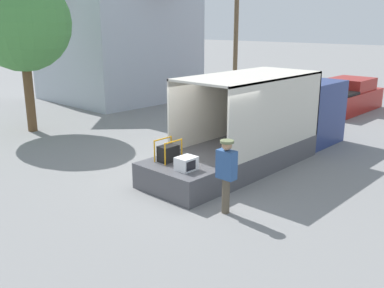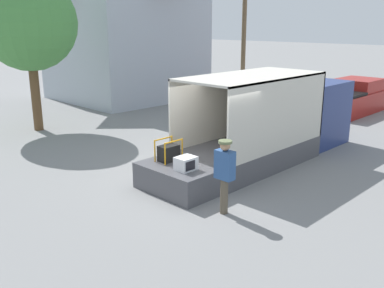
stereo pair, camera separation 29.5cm
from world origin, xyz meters
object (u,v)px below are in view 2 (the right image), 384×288
(utility_pole, at_px, (245,11))
(street_tree, at_px, (28,23))
(pickup_truck_red, at_px, (353,98))
(worker_person, at_px, (225,169))
(microwave, at_px, (186,163))
(portable_generator, at_px, (169,153))
(box_truck, at_px, (285,125))

(utility_pole, relative_size, street_tree, 1.57)
(pickup_truck_red, bearing_deg, worker_person, -166.75)
(microwave, bearing_deg, street_tree, 86.06)
(street_tree, bearing_deg, portable_generator, -92.91)
(box_truck, bearing_deg, microwave, -175.71)
(microwave, height_order, utility_pole, utility_pole)
(portable_generator, xyz_separation_m, street_tree, (0.42, 8.30, 3.27))
(microwave, relative_size, utility_pole, 0.05)
(worker_person, height_order, utility_pole, utility_pole)
(pickup_truck_red, relative_size, utility_pole, 0.51)
(box_truck, height_order, pickup_truck_red, box_truck)
(box_truck, relative_size, worker_person, 4.07)
(microwave, height_order, street_tree, street_tree)
(utility_pole, bearing_deg, box_truck, -135.78)
(portable_generator, distance_m, worker_person, 2.20)
(microwave, distance_m, pickup_truck_red, 13.16)
(worker_person, bearing_deg, street_tree, 85.94)
(box_truck, relative_size, utility_pole, 0.74)
(worker_person, relative_size, street_tree, 0.28)
(box_truck, distance_m, portable_generator, 4.78)
(microwave, distance_m, utility_pole, 17.88)
(microwave, distance_m, worker_person, 1.36)
(portable_generator, bearing_deg, worker_person, -98.40)
(utility_pole, bearing_deg, portable_generator, -148.34)
(microwave, xyz_separation_m, utility_pole, (14.50, 9.65, 4.04))
(portable_generator, bearing_deg, street_tree, 87.09)
(pickup_truck_red, height_order, street_tree, street_tree)
(portable_generator, bearing_deg, box_truck, -5.58)
(box_truck, distance_m, utility_pole, 13.88)
(box_truck, xyz_separation_m, utility_pole, (9.53, 9.28, 3.96))
(worker_person, distance_m, street_tree, 10.96)
(worker_person, bearing_deg, microwave, 85.10)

